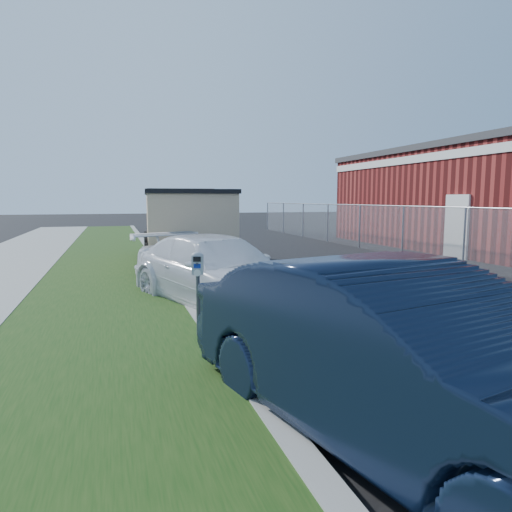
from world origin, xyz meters
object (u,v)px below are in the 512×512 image
object	(u,v)px
parking_meter	(198,276)
white_wagon	(215,270)
navy_sedan	(401,358)
dump_truck	(184,221)

from	to	relation	value
parking_meter	white_wagon	world-z (taller)	white_wagon
navy_sedan	dump_truck	size ratio (longest dim) A/B	0.74
parking_meter	navy_sedan	xyz separation A→B (m)	(1.10, -3.16, -0.22)
navy_sedan	dump_truck	distance (m)	11.20
navy_sedan	dump_truck	xyz separation A→B (m)	(-0.07, 11.18, 0.59)
white_wagon	navy_sedan	xyz separation A→B (m)	(0.34, -5.57, 0.09)
parking_meter	dump_truck	distance (m)	8.10
parking_meter	dump_truck	bearing A→B (deg)	99.58
dump_truck	navy_sedan	bearing A→B (deg)	-85.95
white_wagon	parking_meter	bearing A→B (deg)	-127.97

